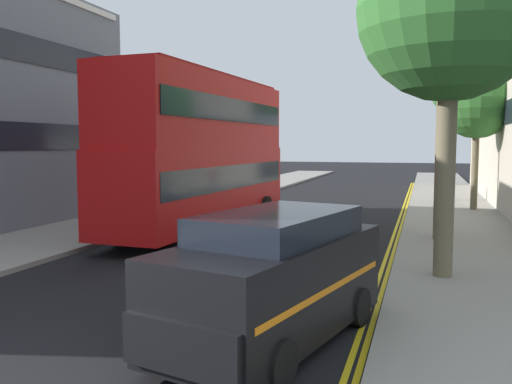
% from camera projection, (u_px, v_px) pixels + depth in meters
% --- Properties ---
extents(sidewalk_right, '(4.00, 80.00, 0.14)m').
position_uv_depth(sidewalk_right, '(461.00, 233.00, 18.97)').
color(sidewalk_right, gray).
rests_on(sidewalk_right, ground).
extents(sidewalk_left, '(4.00, 80.00, 0.14)m').
position_uv_depth(sidewalk_left, '(134.00, 218.00, 22.84)').
color(sidewalk_left, gray).
rests_on(sidewalk_left, ground).
extents(kerb_line_outer, '(0.10, 56.00, 0.01)m').
position_uv_depth(kerb_line_outer, '(396.00, 242.00, 17.70)').
color(kerb_line_outer, yellow).
rests_on(kerb_line_outer, ground).
extents(kerb_line_inner, '(0.10, 56.00, 0.01)m').
position_uv_depth(kerb_line_inner, '(391.00, 242.00, 17.75)').
color(kerb_line_inner, yellow).
rests_on(kerb_line_inner, ground).
extents(double_decker_bus_away, '(3.17, 10.91, 5.64)m').
position_uv_depth(double_decker_bus_away, '(202.00, 149.00, 19.53)').
color(double_decker_bus_away, '#B20F0F').
rests_on(double_decker_bus_away, ground).
extents(taxi_minivan, '(2.97, 5.12, 2.12)m').
position_uv_depth(taxi_minivan, '(271.00, 278.00, 8.62)').
color(taxi_minivan, black).
rests_on(taxi_minivan, ground).
extents(pedestrian_far, '(0.34, 0.22, 1.62)m').
position_uv_depth(pedestrian_far, '(449.00, 184.00, 29.51)').
color(pedestrian_far, '#2D2D38').
rests_on(pedestrian_far, sidewalk_right).
extents(street_tree_near, '(4.20, 4.20, 8.22)m').
position_uv_depth(street_tree_near, '(451.00, 9.00, 12.06)').
color(street_tree_near, '#6B6047').
rests_on(street_tree_near, sidewalk_right).
extents(street_tree_mid, '(3.18, 3.18, 8.54)m').
position_uv_depth(street_tree_mid, '(453.00, 93.00, 40.18)').
color(street_tree_mid, '#6B6047').
rests_on(street_tree_mid, sidewalk_right).
extents(street_tree_far, '(3.59, 3.59, 6.90)m').
position_uv_depth(street_tree_far, '(477.00, 100.00, 24.84)').
color(street_tree_far, '#6B6047').
rests_on(street_tree_far, sidewalk_right).
extents(street_tree_distant, '(4.37, 4.37, 9.26)m').
position_uv_depth(street_tree_distant, '(446.00, 17.00, 16.77)').
color(street_tree_distant, '#6B6047').
rests_on(street_tree_distant, sidewalk_right).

